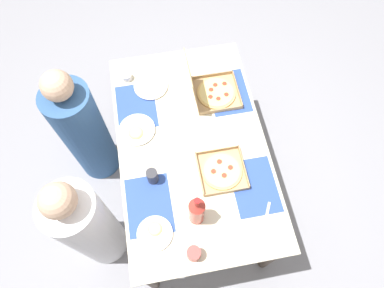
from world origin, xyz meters
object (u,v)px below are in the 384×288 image
(diner_right_seat, at_px, (84,132))
(pizza_box_edge_far, at_px, (211,90))
(plate_near_left, at_px, (155,233))
(diner_left_seat, at_px, (89,226))
(cup_red, at_px, (152,176))
(cup_clear_left, at_px, (194,254))
(condiment_bowl, at_px, (127,77))
(plate_far_right, at_px, (137,130))
(plate_far_left, at_px, (151,86))
(soda_bottle, at_px, (197,211))
(pizza_box_center, at_px, (222,171))

(diner_right_seat, bearing_deg, pizza_box_edge_far, -89.92)
(plate_near_left, bearing_deg, diner_left_seat, 68.18)
(cup_red, relative_size, cup_clear_left, 1.22)
(condiment_bowl, bearing_deg, plate_far_right, -176.90)
(plate_far_left, height_order, soda_bottle, soda_bottle)
(plate_far_right, xyz_separation_m, cup_red, (-0.35, -0.06, 0.05))
(pizza_box_edge_far, xyz_separation_m, diner_right_seat, (-0.00, 0.92, -0.28))
(cup_red, height_order, diner_left_seat, diner_left_seat)
(plate_near_left, relative_size, cup_red, 1.84)
(plate_far_right, distance_m, condiment_bowl, 0.43)
(plate_far_left, height_order, cup_clear_left, cup_clear_left)
(plate_far_left, height_order, diner_left_seat, diner_left_seat)
(plate_far_right, height_order, plate_far_left, plate_far_right)
(pizza_box_center, relative_size, plate_far_right, 1.20)
(cup_red, height_order, diner_right_seat, diner_right_seat)
(pizza_box_center, relative_size, cup_clear_left, 3.13)
(pizza_box_center, xyz_separation_m, cup_red, (0.02, 0.42, 0.04))
(plate_far_right, xyz_separation_m, condiment_bowl, (0.43, 0.02, 0.01))
(pizza_box_center, xyz_separation_m, soda_bottle, (-0.25, 0.20, 0.12))
(cup_clear_left, height_order, diner_left_seat, diner_left_seat)
(plate_far_left, height_order, condiment_bowl, condiment_bowl)
(soda_bottle, xyz_separation_m, diner_left_seat, (0.12, 0.67, -0.36))
(plate_far_right, xyz_separation_m, diner_left_seat, (-0.50, 0.40, -0.24))
(plate_far_right, relative_size, plate_far_left, 1.00)
(plate_far_right, bearing_deg, pizza_box_edge_far, -70.19)
(plate_far_right, relative_size, soda_bottle, 0.73)
(diner_right_seat, bearing_deg, cup_clear_left, -148.74)
(pizza_box_center, relative_size, pizza_box_edge_far, 0.81)
(soda_bottle, bearing_deg, plate_far_right, 23.75)
(soda_bottle, distance_m, diner_left_seat, 0.77)
(pizza_box_center, relative_size, soda_bottle, 0.87)
(cup_clear_left, bearing_deg, cup_red, 18.73)
(pizza_box_edge_far, distance_m, plate_near_left, 1.00)
(pizza_box_center, bearing_deg, cup_clear_left, 150.34)
(diner_left_seat, bearing_deg, plate_near_left, -111.82)
(plate_far_right, xyz_separation_m, diner_right_seat, (0.19, 0.40, -0.24))
(diner_left_seat, distance_m, diner_right_seat, 0.69)
(plate_far_left, relative_size, cup_red, 2.12)
(cup_red, bearing_deg, diner_left_seat, 108.54)
(plate_far_right, bearing_deg, pizza_box_center, -128.18)
(soda_bottle, bearing_deg, diner_right_seat, 39.54)
(condiment_bowl, bearing_deg, plate_near_left, -177.40)
(condiment_bowl, bearing_deg, pizza_box_edge_far, -113.51)
(plate_far_left, bearing_deg, soda_bottle, -171.52)
(diner_right_seat, bearing_deg, condiment_bowl, -57.13)
(plate_near_left, xyz_separation_m, diner_left_seat, (0.17, 0.42, -0.24))
(soda_bottle, height_order, condiment_bowl, soda_bottle)
(pizza_box_edge_far, relative_size, plate_far_left, 1.48)
(plate_far_right, relative_size, cup_red, 2.13)
(pizza_box_edge_far, bearing_deg, plate_far_right, 109.81)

